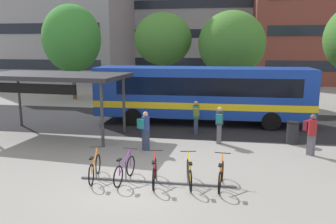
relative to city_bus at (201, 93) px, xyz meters
The scene contains 20 objects.
ground 9.52m from the city_bus, 99.30° to the right, with size 200.00×200.00×0.00m, color gray.
bus_lane_asphalt 2.33m from the city_bus, behind, with size 80.00×7.20×0.01m, color #232326.
city_bus is the anchor object (origin of this frame).
bike_rack 9.10m from the city_bus, 94.83° to the right, with size 5.16×0.17×0.70m.
parked_bicycle_orange_0 9.48m from the city_bus, 107.79° to the right, with size 0.52×1.71×0.99m.
parked_bicycle_purple_1 9.21m from the city_bus, 101.57° to the right, with size 0.52×1.72×0.99m.
parked_bicycle_red_2 9.12m from the city_bus, 95.15° to the right, with size 0.52×1.71×0.99m.
parked_bicycle_yellow_3 9.01m from the city_bus, 87.96° to the right, with size 0.53×1.70×0.99m.
parked_bicycle_orange_4 9.09m from the city_bus, 81.54° to the right, with size 0.52×1.72×0.99m.
transit_shelter 7.95m from the city_bus, 150.85° to the right, with size 7.19×3.93×3.07m.
commuter_teal_pack_0 5.90m from the city_bus, 109.41° to the right, with size 0.57×0.60×1.68m.
commuter_olive_pack_1 2.57m from the city_bus, 90.86° to the right, with size 0.38×0.56×1.68m.
commuter_teal_pack_2 4.21m from the city_bus, 73.80° to the right, with size 0.35×0.53×1.70m.
commuter_maroon_pack_5 7.03m from the city_bus, 45.76° to the right, with size 0.59×0.59×1.71m.
trash_bin 5.76m from the city_bus, 37.63° to the right, with size 0.55×0.55×1.03m.
street_tree_0 13.42m from the city_bus, 147.09° to the left, with size 4.65×4.65×7.63m.
street_tree_2 8.53m from the city_bus, 77.50° to the left, with size 5.14×5.14×7.02m.
street_tree_3 9.84m from the city_bus, 113.69° to the left, with size 4.67×4.67×7.01m.
building_left_wing 30.37m from the city_bus, 131.57° to the left, with size 17.54×12.98×19.26m.
building_centre_block 32.35m from the city_bus, 96.23° to the left, with size 19.96×12.19×14.69m.
Camera 1 is at (2.87, -9.91, 4.45)m, focal length 36.28 mm.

